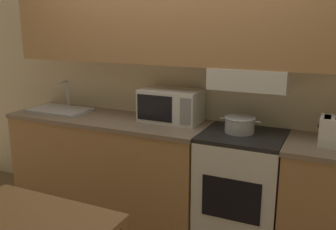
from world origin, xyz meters
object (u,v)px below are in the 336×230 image
at_px(cooking_pot, 240,124).
at_px(sink_basin, 60,109).
at_px(microwave, 171,105).
at_px(stove_range, 241,191).

relative_size(cooking_pot, sink_basin, 0.56).
bearing_deg(microwave, cooking_pot, -7.76).
height_order(microwave, sink_basin, sink_basin).
distance_m(cooking_pot, microwave, 0.62).
height_order(stove_range, microwave, microwave).
bearing_deg(stove_range, sink_basin, -179.88).
distance_m(stove_range, cooking_pot, 0.53).
distance_m(microwave, sink_basin, 1.12).
height_order(cooking_pot, sink_basin, sink_basin).
relative_size(stove_range, microwave, 1.83).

